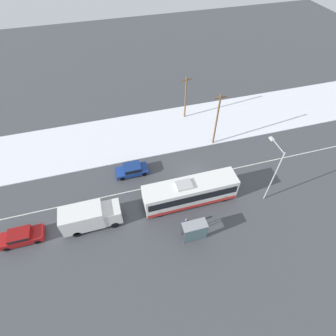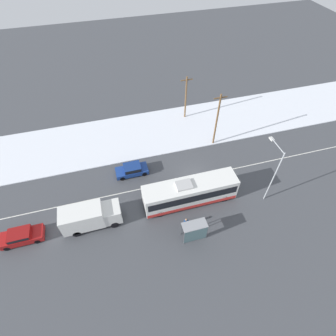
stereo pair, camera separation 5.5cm
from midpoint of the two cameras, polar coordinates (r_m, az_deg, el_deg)
The scene contains 12 objects.
ground_plane at distance 34.21m, azimuth 5.69°, elevation -2.06°, with size 120.00×120.00×0.00m, color #424449.
snow_lot at distance 40.98m, azimuth 0.96°, elevation 8.57°, with size 80.00×10.11×0.12m.
lane_marking_center at distance 34.21m, azimuth 5.69°, elevation -2.06°, with size 60.00×0.12×0.00m.
city_bus at distance 30.58m, azimuth 4.86°, elevation -5.29°, with size 10.93×2.57×3.43m.
box_truck at distance 29.96m, azimuth -16.63°, elevation -10.05°, with size 6.37×2.30×2.92m.
sedan_car at distance 34.23m, azimuth -7.79°, elevation -0.29°, with size 4.16×1.80×1.43m.
parked_car_near_truck at distance 32.46m, azimuth -29.27°, elevation -12.77°, with size 4.34×1.80×1.45m.
pedestrian_at_stop at distance 29.21m, azimuth 3.99°, elevation -11.64°, with size 0.56×0.25×1.57m.
bus_shelter at distance 27.97m, azimuth 5.96°, elevation -13.40°, with size 2.60×1.20×2.40m.
streetlamp at distance 30.74m, azimuth 22.04°, elevation -0.08°, with size 0.36×2.79×7.78m.
utility_pole_roadside at distance 36.38m, azimuth 10.64°, elevation 10.29°, with size 1.80×0.24×8.21m.
utility_pole_snowlot at distance 41.31m, azimuth 3.93°, elevation 15.13°, with size 1.80×0.24×7.09m.
Camera 2 is at (-9.06, -20.12, 26.14)m, focal length 28.00 mm.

